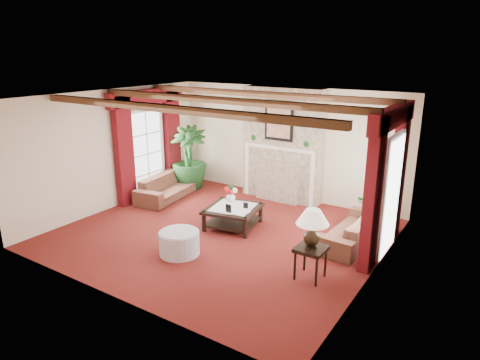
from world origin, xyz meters
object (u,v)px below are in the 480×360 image
Objects in this scene: side_table at (310,263)px; ottoman at (179,243)px; sofa_right at (353,224)px; sofa_left at (169,182)px; coffee_table at (233,217)px; potted_palm at (189,171)px.

ottoman is at bearing -168.01° from side_table.
sofa_right is 2.66× the size of ottoman.
sofa_left is 2.47m from coffee_table.
ottoman reaches higher than coffee_table.
coffee_table is at bearing 154.15° from side_table.
ottoman is at bearing -142.60° from sofa_left.
coffee_table is (2.41, -1.52, -0.25)m from potted_palm.
sofa_left reaches higher than side_table.
coffee_table is at bearing -32.20° from potted_palm.
sofa_right is at bearing 3.69° from coffee_table.
coffee_table is 1.42× the size of ottoman.
potted_palm reaches higher than coffee_table.
sofa_left is 4.69m from sofa_right.
potted_palm is 5.30m from side_table.
potted_palm reaches higher than side_table.
potted_palm is at bearing -97.56° from sofa_right.
sofa_left is at bearing 153.33° from coffee_table.
coffee_table is at bearing 86.11° from ottoman.
potted_palm is 1.83× the size of coffee_table.
side_table is at bearing -36.66° from coffee_table.
sofa_right is at bearing 86.14° from side_table.
coffee_table is (2.37, -0.67, -0.17)m from sofa_left.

